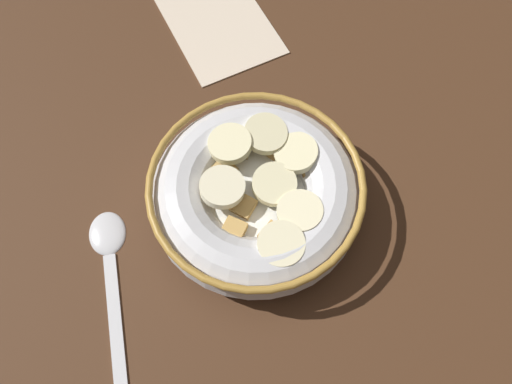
# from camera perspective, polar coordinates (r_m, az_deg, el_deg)

# --- Properties ---
(ground_plane) EXTENTS (1.10, 1.10, 0.02)m
(ground_plane) POSITION_cam_1_polar(r_m,az_deg,el_deg) (0.42, -0.00, -2.25)
(ground_plane) COLOR #472B19
(cereal_bowl) EXTENTS (0.17, 0.17, 0.05)m
(cereal_bowl) POSITION_cam_1_polar(r_m,az_deg,el_deg) (0.39, 0.05, -0.19)
(cereal_bowl) COLOR silver
(cereal_bowl) RESTS_ON ground_plane
(spoon) EXTENTS (0.14, 0.03, 0.01)m
(spoon) POSITION_cam_1_polar(r_m,az_deg,el_deg) (0.41, -17.17, -7.14)
(spoon) COLOR silver
(spoon) RESTS_ON ground_plane
(folded_napkin) EXTENTS (0.18, 0.14, 0.00)m
(folded_napkin) POSITION_cam_1_polar(r_m,az_deg,el_deg) (0.53, -5.10, 20.34)
(folded_napkin) COLOR beige
(folded_napkin) RESTS_ON ground_plane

